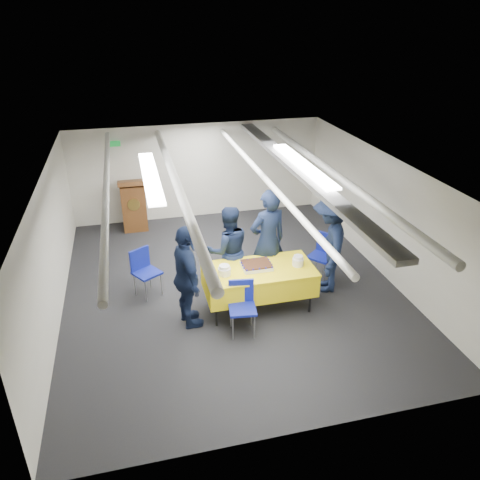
# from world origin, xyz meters

# --- Properties ---
(ground) EXTENTS (7.00, 7.00, 0.00)m
(ground) POSITION_xyz_m (0.00, 0.00, 0.00)
(ground) COLOR black
(ground) RESTS_ON ground
(room_shell) EXTENTS (6.00, 7.00, 2.30)m
(room_shell) POSITION_xyz_m (0.09, 0.41, 1.81)
(room_shell) COLOR beige
(room_shell) RESTS_ON ground
(serving_table) EXTENTS (1.86, 0.95, 0.77)m
(serving_table) POSITION_xyz_m (0.32, -0.78, 0.56)
(serving_table) COLOR black
(serving_table) RESTS_ON ground
(sheet_cake) EXTENTS (0.51, 0.39, 0.09)m
(sheet_cake) POSITION_xyz_m (0.29, -0.73, 0.81)
(sheet_cake) COLOR white
(sheet_cake) RESTS_ON serving_table
(plate_stack_left) EXTENTS (0.21, 0.21, 0.17)m
(plate_stack_left) POSITION_xyz_m (-0.29, -0.83, 0.85)
(plate_stack_left) COLOR white
(plate_stack_left) RESTS_ON serving_table
(plate_stack_right) EXTENTS (0.19, 0.19, 0.18)m
(plate_stack_right) POSITION_xyz_m (0.99, -0.83, 0.85)
(plate_stack_right) COLOR white
(plate_stack_right) RESTS_ON serving_table
(podium) EXTENTS (0.62, 0.53, 1.25)m
(podium) POSITION_xyz_m (-1.60, 3.05, 0.61)
(podium) COLOR brown
(podium) RESTS_ON ground
(chair_near) EXTENTS (0.47, 0.47, 0.87)m
(chair_near) POSITION_xyz_m (-0.12, -1.32, 0.53)
(chair_near) COLOR gray
(chair_near) RESTS_ON ground
(chair_right) EXTENTS (0.59, 0.59, 0.87)m
(chair_right) POSITION_xyz_m (1.81, -0.03, 0.53)
(chair_right) COLOR gray
(chair_right) RESTS_ON ground
(chair_left) EXTENTS (0.58, 0.58, 0.87)m
(chair_left) POSITION_xyz_m (-1.55, 0.16, 0.53)
(chair_left) COLOR gray
(chair_left) RESTS_ON ground
(sailor_a) EXTENTS (0.80, 0.62, 1.95)m
(sailor_a) POSITION_xyz_m (0.63, -0.23, 0.98)
(sailor_a) COLOR black
(sailor_a) RESTS_ON ground
(sailor_b) EXTENTS (0.83, 0.65, 1.66)m
(sailor_b) POSITION_xyz_m (-0.06, -0.12, 0.83)
(sailor_b) COLOR black
(sailor_b) RESTS_ON ground
(sailor_c) EXTENTS (0.58, 1.08, 1.76)m
(sailor_c) POSITION_xyz_m (-0.92, -0.96, 0.88)
(sailor_c) COLOR black
(sailor_c) RESTS_ON ground
(sailor_d) EXTENTS (1.06, 1.35, 1.84)m
(sailor_d) POSITION_xyz_m (1.71, -0.48, 0.92)
(sailor_d) COLOR black
(sailor_d) RESTS_ON ground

